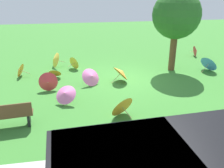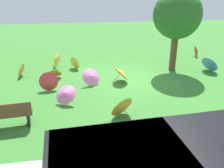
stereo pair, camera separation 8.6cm
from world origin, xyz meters
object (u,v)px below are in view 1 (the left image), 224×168
Objects in this scene: parasol_blue_1 at (210,63)px; parasol_orange_5 at (121,105)px; parasol_pink_0 at (65,94)px; parasol_pink_3 at (91,77)px; shade_tree at (176,15)px; parasol_orange_4 at (55,72)px; parasol_red_1 at (48,82)px; parasol_orange_0 at (20,70)px; parasol_yellow_1 at (55,60)px; park_bench at (7,116)px; parasol_yellow_0 at (75,63)px; parasol_orange_3 at (122,72)px; parasol_red_0 at (196,51)px.

parasol_blue_1 reaches higher than parasol_orange_5.
parasol_pink_3 reaches higher than parasol_pink_0.
shade_tree is 3.65× the size of parasol_blue_1.
parasol_orange_4 is (8.28, -0.24, -0.15)m from parasol_blue_1.
parasol_pink_0 is 1.03× the size of parasol_orange_5.
parasol_red_1 is 0.74× the size of parasol_blue_1.
parasol_pink_0 is 0.99× the size of parasol_pink_3.
parasol_orange_0 is 2.65m from parasol_red_1.
parasol_orange_5 is (-0.79, 3.10, 0.01)m from parasol_pink_3.
parasol_orange_0 is at bearing 37.17° from parasol_yellow_1.
shade_tree is 4.96× the size of parasol_red_1.
parasol_orange_5 is (-3.79, -0.15, -0.03)m from park_bench.
park_bench is at bearing 96.13° from parasol_orange_0.
parasol_yellow_1 is at bearing -142.83° from parasol_orange_0.
parasol_red_1 is at bearing 127.13° from parasol_orange_0.
parasol_orange_3 is at bearing 132.86° from parasol_yellow_0.
parasol_red_0 is at bearing -170.46° from parasol_yellow_0.
parasol_blue_1 reaches higher than parasol_red_1.
parasol_orange_3 is at bearing -101.86° from parasol_orange_5.
parasol_orange_3 is at bearing 23.02° from shade_tree.
parasol_orange_3 reaches higher than parasol_orange_5.
parasol_orange_5 reaches higher than parasol_red_0.
parasol_pink_0 is at bearing 19.91° from parasol_blue_1.
parasol_orange_0 is at bearing -56.34° from parasol_pink_0.
parasol_red_0 is at bearing -103.79° from parasol_blue_1.
shade_tree reaches higher than parasol_pink_3.
park_bench is 2.33× the size of parasol_orange_4.
parasol_red_0 is 10.14m from parasol_red_1.
parasol_orange_3 is (-5.02, 1.55, 0.13)m from parasol_orange_0.
parasol_blue_1 is 7.06m from parasol_orange_5.
parasol_red_1 reaches higher than parasol_pink_3.
parasol_orange_0 is at bearing -48.18° from parasol_orange_5.
parasol_red_0 is 0.66× the size of parasol_orange_3.
shade_tree is 3.87× the size of parasol_pink_3.
parasol_orange_3 is (-2.66, -2.00, 0.04)m from parasol_pink_0.
park_bench is 5.65m from parasol_orange_3.
parasol_red_0 is 0.72× the size of parasol_yellow_1.
parasol_orange_0 is at bearing -17.19° from parasol_orange_3.
parasol_yellow_0 is at bearing -11.16° from shade_tree.
parasol_pink_3 is (4.59, 1.51, -2.53)m from shade_tree.
parasol_pink_0 is at bearing 29.94° from shade_tree.
parasol_blue_1 is (0.71, 2.91, 0.11)m from parasol_red_0.
parasol_orange_5 is at bearing 131.82° from parasol_orange_0.
shade_tree reaches higher than park_bench.
parasol_yellow_0 is at bearing -47.14° from parasol_orange_3.
parasol_blue_1 is at bearing 166.35° from parasol_yellow_1.
parasol_pink_0 is 1.27× the size of parasol_red_1.
parasol_red_1 is (9.20, 4.27, 0.08)m from parasol_red_0.
parasol_yellow_0 is at bearing -75.09° from parasol_orange_5.
parasol_orange_5 is at bearing 104.27° from parasol_pink_3.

